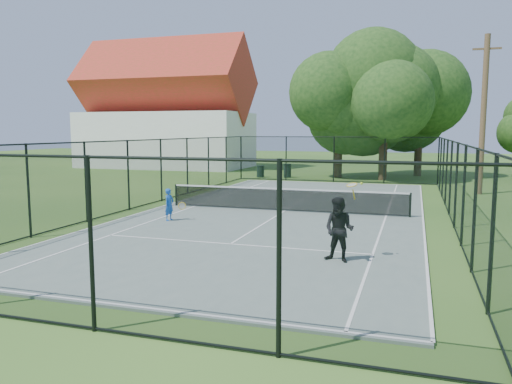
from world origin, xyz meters
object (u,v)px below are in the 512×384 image
(utility_pole, at_px, (483,114))
(player_blue, at_px, (169,205))
(trash_bin_left, at_px, (260,171))
(tennis_net, at_px, (285,199))
(player_black, at_px, (339,230))
(trash_bin_right, at_px, (287,171))

(utility_pole, distance_m, player_blue, 17.64)
(trash_bin_left, bearing_deg, tennis_net, -69.13)
(utility_pole, distance_m, player_black, 17.50)
(player_black, bearing_deg, tennis_net, 114.27)
(tennis_net, bearing_deg, trash_bin_right, 103.69)
(utility_pole, height_order, player_blue, utility_pole)
(trash_bin_right, bearing_deg, tennis_net, -76.31)
(trash_bin_left, height_order, player_blue, player_blue)
(player_blue, bearing_deg, tennis_net, 44.13)
(trash_bin_right, relative_size, utility_pole, 0.12)
(player_blue, distance_m, player_black, 7.94)
(tennis_net, relative_size, trash_bin_right, 10.04)
(player_blue, bearing_deg, utility_pole, 46.03)
(trash_bin_right, xyz_separation_m, player_black, (7.01, -22.46, 0.38))
(tennis_net, distance_m, player_black, 8.12)
(tennis_net, height_order, trash_bin_right, tennis_net)
(player_black, bearing_deg, trash_bin_right, 107.32)
(player_black, bearing_deg, trash_bin_left, 112.03)
(trash_bin_left, relative_size, player_black, 0.42)
(tennis_net, relative_size, player_blue, 8.43)
(trash_bin_right, distance_m, utility_pole, 14.06)
(tennis_net, bearing_deg, utility_pole, 46.79)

